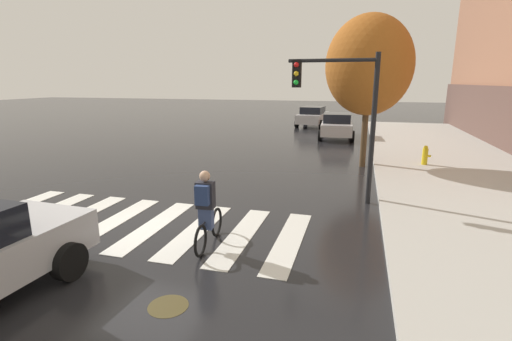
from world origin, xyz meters
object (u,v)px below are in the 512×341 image
object	(u,v)px
street_tree_near	(369,66)
traffic_light_near	(344,103)
sedan_far	(313,116)
cyclist	(206,210)
manhole_cover	(168,306)
fire_hydrant	(425,155)
sedan_mid	(337,125)

from	to	relation	value
street_tree_near	traffic_light_near	bearing A→B (deg)	-97.82
sedan_far	cyclist	xyz separation A→B (m)	(0.59, -22.58, 0.06)
manhole_cover	traffic_light_near	size ratio (longest dim) A/B	0.15
fire_hydrant	traffic_light_near	bearing A→B (deg)	-120.37
cyclist	street_tree_near	distance (m)	9.97
sedan_mid	cyclist	world-z (taller)	cyclist
sedan_mid	traffic_light_near	world-z (taller)	traffic_light_near
sedan_far	traffic_light_near	size ratio (longest dim) A/B	1.08
manhole_cover	traffic_light_near	xyz separation A→B (m)	(2.26, 6.12, 2.86)
traffic_light_near	street_tree_near	xyz separation A→B (m)	(0.68, 4.93, 1.17)
sedan_far	traffic_light_near	world-z (taller)	traffic_light_near
fire_hydrant	street_tree_near	size ratio (longest dim) A/B	0.13
manhole_cover	cyclist	size ratio (longest dim) A/B	0.37
sedan_mid	traffic_light_near	xyz separation A→B (m)	(0.89, -12.74, 2.07)
traffic_light_near	fire_hydrant	bearing A→B (deg)	59.63
cyclist	manhole_cover	bearing A→B (deg)	-83.96
sedan_far	street_tree_near	distance (m)	14.55
fire_hydrant	street_tree_near	world-z (taller)	street_tree_near
traffic_light_near	manhole_cover	bearing A→B (deg)	-110.29
sedan_far	fire_hydrant	world-z (taller)	sedan_far
sedan_mid	fire_hydrant	size ratio (longest dim) A/B	5.79
sedan_far	manhole_cover	bearing A→B (deg)	-88.11
sedan_far	cyclist	bearing A→B (deg)	-88.50
cyclist	street_tree_near	world-z (taller)	street_tree_near
traffic_light_near	street_tree_near	distance (m)	5.11
fire_hydrant	manhole_cover	bearing A→B (deg)	-115.17
sedan_far	street_tree_near	bearing A→B (deg)	-74.65
sedan_mid	cyclist	bearing A→B (deg)	-95.45
manhole_cover	sedan_far	distance (m)	24.75
sedan_mid	street_tree_near	bearing A→B (deg)	-78.64
traffic_light_near	sedan_mid	bearing A→B (deg)	94.01
sedan_mid	street_tree_near	distance (m)	8.61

